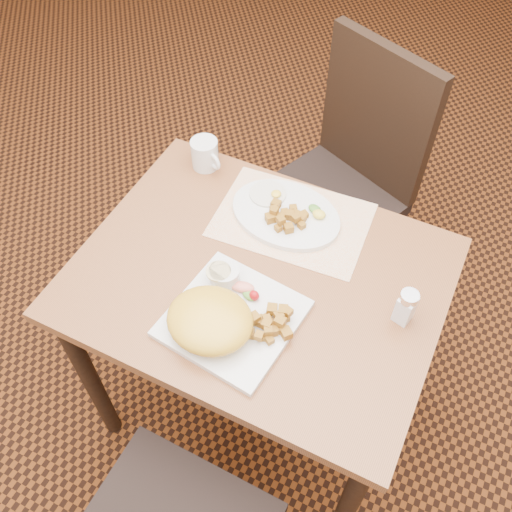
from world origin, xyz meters
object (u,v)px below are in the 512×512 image
Objects in this scene: chair_far at (346,173)px; salt_shaker at (406,307)px; plate_oval at (286,214)px; table at (258,299)px; plate_square at (233,318)px; coffee_mug at (205,154)px.

chair_far is 0.75m from salt_shaker.
chair_far is at bearing 85.91° from plate_oval.
salt_shaker reaches higher than table.
chair_far is at bearing 88.86° from table.
coffee_mug reaches higher than plate_square.
salt_shaker reaches higher than plate_oval.
table is 9.00× the size of salt_shaker.
salt_shaker is (0.35, 0.18, 0.04)m from plate_square.
chair_far is 9.70× the size of salt_shaker.
chair_far is 9.20× the size of coffee_mug.
table is 0.19m from plate_square.
plate_oval reaches higher than plate_square.
plate_square is at bearing -153.10° from salt_shaker.
plate_oval is (-0.03, -0.45, 0.22)m from chair_far.
plate_oval is at bearing 93.87° from plate_square.
chair_far is (0.01, 0.65, -0.10)m from table.
chair_far reaches higher than plate_oval.
chair_far is at bearing 89.40° from plate_square.
plate_square is (0.00, -0.15, 0.12)m from table.
chair_far is 3.19× the size of plate_oval.
chair_far is 0.55m from coffee_mug.
salt_shaker reaches higher than plate_square.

